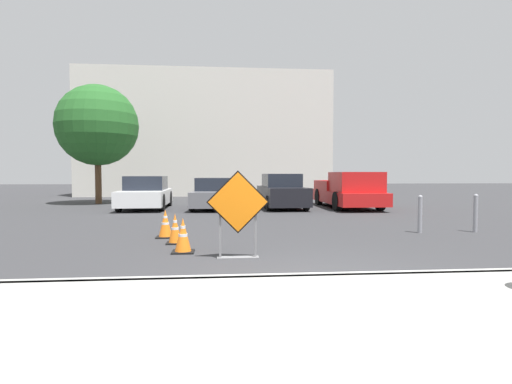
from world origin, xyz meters
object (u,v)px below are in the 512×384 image
(road_closed_sign, at_px, (238,210))
(bollard_nearest, at_px, (420,213))
(parked_car_nearest, at_px, (146,193))
(parked_car_third, at_px, (282,192))
(traffic_cone_nearest, at_px, (183,236))
(traffic_cone_second, at_px, (175,229))
(traffic_cone_third, at_px, (165,224))
(parked_car_second, at_px, (214,194))
(pickup_truck, at_px, (349,192))
(bollard_second, at_px, (475,212))

(road_closed_sign, distance_m, bollard_nearest, 5.59)
(parked_car_nearest, distance_m, parked_car_third, 6.07)
(traffic_cone_nearest, bearing_deg, parked_car_third, 70.77)
(traffic_cone_second, height_order, traffic_cone_third, traffic_cone_third)
(parked_car_second, distance_m, bollard_nearest, 9.52)
(road_closed_sign, distance_m, parked_car_second, 10.58)
(bollard_nearest, bearing_deg, pickup_truck, 85.31)
(parked_car_third, relative_size, pickup_truck, 0.79)
(traffic_cone_second, height_order, parked_car_nearest, parked_car_nearest)
(parked_car_third, bearing_deg, parked_car_second, 0.23)
(bollard_nearest, bearing_deg, traffic_cone_nearest, -160.52)
(bollard_second, bearing_deg, traffic_cone_nearest, -164.30)
(traffic_cone_third, xyz_separation_m, parked_car_second, (1.06, 8.00, 0.30))
(traffic_cone_third, height_order, bollard_nearest, bollard_nearest)
(parked_car_third, distance_m, bollard_second, 8.86)
(traffic_cone_third, xyz_separation_m, bollard_nearest, (6.50, 0.18, 0.19))
(road_closed_sign, xyz_separation_m, traffic_cone_third, (-1.64, 2.56, -0.56))
(pickup_truck, bearing_deg, traffic_cone_second, 52.48)
(traffic_cone_third, bearing_deg, traffic_cone_nearest, -72.67)
(parked_car_second, xyz_separation_m, pickup_truck, (6.06, -0.23, 0.10))
(parked_car_third, xyz_separation_m, bollard_second, (3.93, -7.93, -0.18))
(traffic_cone_third, relative_size, bollard_second, 0.67)
(traffic_cone_second, bearing_deg, bollard_second, 7.79)
(parked_car_third, height_order, bollard_nearest, parked_car_third)
(traffic_cone_nearest, distance_m, traffic_cone_second, 1.07)
(road_closed_sign, relative_size, traffic_cone_second, 2.39)
(traffic_cone_second, xyz_separation_m, bollard_nearest, (6.17, 1.05, 0.20))
(traffic_cone_second, relative_size, parked_car_second, 0.16)
(parked_car_second, bearing_deg, parked_car_third, -174.07)
(traffic_cone_nearest, xyz_separation_m, bollard_second, (7.43, 2.09, 0.20))
(traffic_cone_second, relative_size, traffic_cone_third, 0.98)
(traffic_cone_second, bearing_deg, traffic_cone_third, 110.57)
(traffic_cone_third, bearing_deg, road_closed_sign, -57.40)
(traffic_cone_nearest, height_order, traffic_cone_third, traffic_cone_nearest)
(traffic_cone_nearest, height_order, parked_car_second, parked_car_second)
(traffic_cone_third, distance_m, parked_car_third, 9.09)
(parked_car_second, distance_m, parked_car_third, 3.03)
(parked_car_nearest, distance_m, bollard_second, 12.91)
(traffic_cone_nearest, distance_m, parked_car_nearest, 10.59)
(traffic_cone_third, xyz_separation_m, parked_car_nearest, (-1.97, 8.36, 0.34))
(traffic_cone_third, relative_size, pickup_truck, 0.12)
(parked_car_nearest, relative_size, pickup_truck, 0.83)
(bollard_second, bearing_deg, traffic_cone_third, -178.73)
(bollard_nearest, distance_m, bollard_second, 1.52)
(road_closed_sign, xyz_separation_m, parked_car_nearest, (-3.61, 10.92, -0.22))
(parked_car_third, bearing_deg, road_closed_sign, 75.16)
(traffic_cone_third, relative_size, parked_car_second, 0.16)
(pickup_truck, relative_size, bollard_nearest, 5.52)
(parked_car_third, bearing_deg, bollard_second, 114.44)
(road_closed_sign, height_order, parked_car_third, road_closed_sign)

